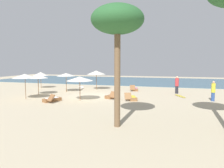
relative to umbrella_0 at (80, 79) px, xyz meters
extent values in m
plane|color=#BCAD8E|center=(0.40, 2.52, -1.87)|extent=(60.00, 60.00, 0.00)
cube|color=#3D6075|center=(0.40, 19.52, -1.84)|extent=(48.00, 16.00, 0.06)
cylinder|color=brown|center=(0.00, 0.00, -0.87)|extent=(0.06, 0.06, 2.00)
cone|color=silver|center=(0.00, 0.00, 0.00)|extent=(2.24, 2.24, 0.36)
cylinder|color=brown|center=(-3.63, 4.25, -0.85)|extent=(0.06, 0.06, 2.03)
cone|color=silver|center=(-3.63, 4.25, 0.05)|extent=(2.08, 2.08, 0.32)
cylinder|color=brown|center=(-1.05, 6.86, -0.75)|extent=(0.06, 0.06, 2.23)
cone|color=silver|center=(-1.05, 6.86, 0.19)|extent=(2.22, 2.22, 0.44)
cylinder|color=olive|center=(-5.35, 1.68, -0.87)|extent=(0.06, 0.06, 1.99)
cone|color=white|center=(-5.35, 1.68, -0.01)|extent=(1.93, 1.93, 0.36)
cylinder|color=brown|center=(-4.93, -0.72, -0.77)|extent=(0.05, 0.05, 2.19)
cone|color=silver|center=(-4.93, -0.72, 0.19)|extent=(2.15, 2.15, 0.36)
cylinder|color=olive|center=(-8.30, 6.24, -0.87)|extent=(0.06, 0.06, 2.00)
cone|color=silver|center=(-8.30, 6.24, -0.06)|extent=(1.92, 1.92, 0.47)
cube|color=brown|center=(-2.07, -1.04, -1.73)|extent=(1.21, 1.61, 0.28)
cube|color=brown|center=(-1.76, -1.67, -1.45)|extent=(0.73, 0.69, 0.53)
cube|color=white|center=(-2.07, -1.04, -1.57)|extent=(0.92, 1.17, 0.03)
cube|color=olive|center=(4.26, 1.50, -1.73)|extent=(1.10, 1.62, 0.28)
cube|color=olive|center=(4.01, 0.85, -1.45)|extent=(0.70, 0.64, 0.55)
cube|color=yellow|center=(4.26, 1.50, -1.57)|extent=(0.86, 1.16, 0.03)
cube|color=brown|center=(2.31, 1.95, -1.73)|extent=(1.08, 1.61, 0.28)
cube|color=brown|center=(2.56, 1.29, -1.45)|extent=(0.70, 0.65, 0.53)
cube|color=brown|center=(3.53, 7.36, -1.73)|extent=(0.93, 1.60, 0.28)
cube|color=brown|center=(3.37, 6.68, -1.44)|extent=(0.66, 0.58, 0.55)
cube|color=#D17299|center=(3.53, 7.36, -1.57)|extent=(0.74, 1.14, 0.03)
cylinder|color=#26262D|center=(8.12, 6.30, -1.47)|extent=(0.43, 0.43, 0.79)
cylinder|color=#BF3338|center=(8.12, 6.30, -0.67)|extent=(0.51, 0.51, 0.82)
sphere|color=beige|center=(8.12, 6.30, -0.15)|extent=(0.22, 0.22, 0.22)
cylinder|color=#2D4C8C|center=(10.90, 2.78, -1.50)|extent=(0.38, 0.38, 0.74)
cylinder|color=yellow|center=(10.90, 2.78, -0.75)|extent=(0.45, 0.45, 0.77)
sphere|color=tan|center=(10.90, 2.78, -0.27)|extent=(0.21, 0.21, 0.21)
cylinder|color=brown|center=(4.80, -5.92, 0.55)|extent=(0.30, 0.30, 4.84)
ellipsoid|color=#285B2D|center=(4.80, -5.92, 3.42)|extent=(2.57, 2.57, 1.41)
cube|color=silver|center=(-3.03, 7.03, -1.85)|extent=(0.45, 0.34, 0.04)
ellipsoid|color=silver|center=(-3.03, 7.03, -1.69)|extent=(0.73, 0.51, 0.30)
sphere|color=silver|center=(-3.31, 6.92, -1.63)|extent=(0.21, 0.21, 0.21)
ellipsoid|color=gold|center=(8.37, 4.56, -1.83)|extent=(1.17, 2.08, 0.07)
camera|label=1|loc=(7.24, -15.44, 1.35)|focal=31.92mm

